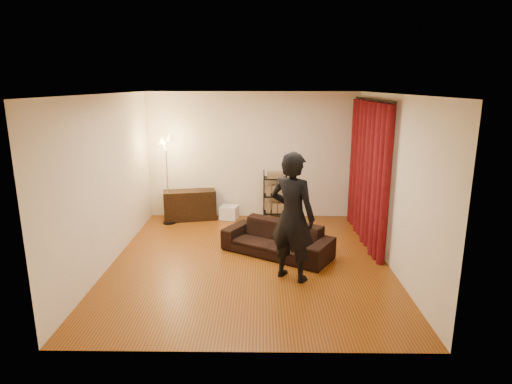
{
  "coord_description": "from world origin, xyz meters",
  "views": [
    {
      "loc": [
        0.19,
        -6.59,
        2.84
      ],
      "look_at": [
        0.1,
        0.3,
        1.1
      ],
      "focal_mm": 30.0,
      "sensor_mm": 36.0,
      "label": 1
    }
  ],
  "objects_px": {
    "sofa": "(277,239)",
    "person": "(292,217)",
    "storage_boxes": "(229,212)",
    "floor_lamp": "(167,181)",
    "wire_shelf": "(275,196)",
    "media_cabinet": "(190,205)"
  },
  "relations": [
    {
      "from": "person",
      "to": "wire_shelf",
      "type": "distance_m",
      "value": 2.95
    },
    {
      "from": "media_cabinet",
      "to": "floor_lamp",
      "type": "xyz_separation_m",
      "value": [
        -0.4,
        -0.27,
        0.59
      ]
    },
    {
      "from": "wire_shelf",
      "to": "storage_boxes",
      "type": "bearing_deg",
      "value": 159.33
    },
    {
      "from": "floor_lamp",
      "to": "sofa",
      "type": "bearing_deg",
      "value": -37.06
    },
    {
      "from": "storage_boxes",
      "to": "wire_shelf",
      "type": "xyz_separation_m",
      "value": [
        0.99,
        0.03,
        0.37
      ]
    },
    {
      "from": "sofa",
      "to": "wire_shelf",
      "type": "height_order",
      "value": "wire_shelf"
    },
    {
      "from": "media_cabinet",
      "to": "wire_shelf",
      "type": "distance_m",
      "value": 1.84
    },
    {
      "from": "person",
      "to": "sofa",
      "type": "bearing_deg",
      "value": -46.58
    },
    {
      "from": "sofa",
      "to": "person",
      "type": "height_order",
      "value": "person"
    },
    {
      "from": "person",
      "to": "wire_shelf",
      "type": "height_order",
      "value": "person"
    },
    {
      "from": "sofa",
      "to": "wire_shelf",
      "type": "xyz_separation_m",
      "value": [
        0.02,
        1.98,
        0.25
      ]
    },
    {
      "from": "wire_shelf",
      "to": "floor_lamp",
      "type": "relative_size",
      "value": 0.57
    },
    {
      "from": "sofa",
      "to": "person",
      "type": "xyz_separation_m",
      "value": [
        0.18,
        -0.93,
        0.69
      ]
    },
    {
      "from": "sofa",
      "to": "person",
      "type": "bearing_deg",
      "value": -47.64
    },
    {
      "from": "storage_boxes",
      "to": "floor_lamp",
      "type": "height_order",
      "value": "floor_lamp"
    },
    {
      "from": "media_cabinet",
      "to": "storage_boxes",
      "type": "height_order",
      "value": "media_cabinet"
    },
    {
      "from": "sofa",
      "to": "person",
      "type": "distance_m",
      "value": 1.17
    },
    {
      "from": "sofa",
      "to": "storage_boxes",
      "type": "distance_m",
      "value": 2.18
    },
    {
      "from": "person",
      "to": "floor_lamp",
      "type": "xyz_separation_m",
      "value": [
        -2.39,
        2.6,
        -0.05
      ]
    },
    {
      "from": "wire_shelf",
      "to": "floor_lamp",
      "type": "distance_m",
      "value": 2.28
    },
    {
      "from": "sofa",
      "to": "floor_lamp",
      "type": "distance_m",
      "value": 2.84
    },
    {
      "from": "person",
      "to": "media_cabinet",
      "type": "relative_size",
      "value": 1.76
    }
  ]
}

